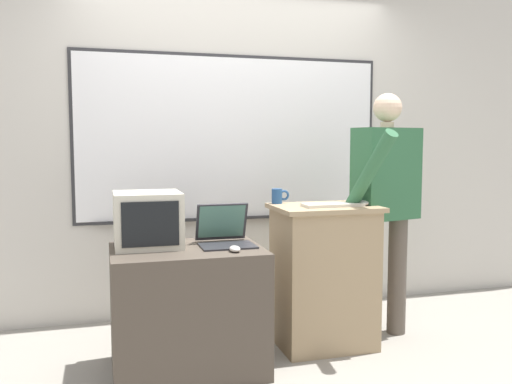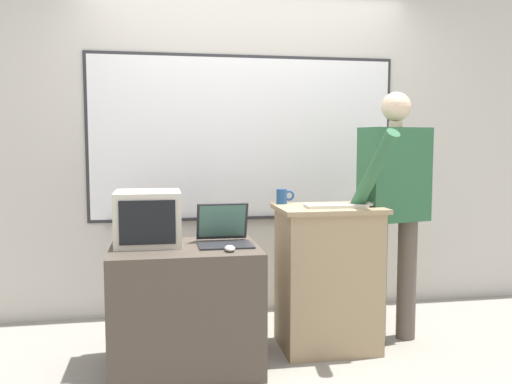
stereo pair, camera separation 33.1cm
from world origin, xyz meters
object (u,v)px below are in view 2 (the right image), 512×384
at_px(lectern_podium, 328,277).
at_px(laptop, 224,231).
at_px(side_desk, 186,307).
at_px(computer_mouse_by_laptop, 230,248).
at_px(coffee_mug, 283,196).
at_px(person_presenter, 394,198).
at_px(wireless_keyboard, 336,206).
at_px(computer_mouse_by_keyboard, 368,204).
at_px(crt_monitor, 148,218).

xyz_separation_m(lectern_podium, laptop, (-0.69, -0.08, 0.34)).
xyz_separation_m(side_desk, laptop, (0.24, 0.07, 0.44)).
xyz_separation_m(side_desk, computer_mouse_by_laptop, (0.24, -0.19, 0.38)).
bearing_deg(side_desk, computer_mouse_by_laptop, -37.28).
distance_m(computer_mouse_by_laptop, coffee_mug, 0.71).
bearing_deg(person_presenter, side_desk, 173.74).
bearing_deg(computer_mouse_by_laptop, side_desk, 142.72).
relative_size(wireless_keyboard, computer_mouse_by_keyboard, 3.90).
height_order(wireless_keyboard, computer_mouse_by_laptop, wireless_keyboard).
bearing_deg(computer_mouse_by_laptop, laptop, 91.22).
bearing_deg(lectern_podium, side_desk, -171.06).
distance_m(person_presenter, computer_mouse_by_laptop, 1.23).
bearing_deg(computer_mouse_by_keyboard, wireless_keyboard, 178.67).
bearing_deg(laptop, computer_mouse_by_keyboard, 0.53).
bearing_deg(lectern_podium, computer_mouse_by_laptop, -154.17).
bearing_deg(computer_mouse_by_laptop, lectern_podium, 25.83).
bearing_deg(laptop, coffee_mug, 31.58).
bearing_deg(computer_mouse_by_laptop, person_presenter, 17.55).
bearing_deg(side_desk, laptop, 16.17).
height_order(side_desk, wireless_keyboard, wireless_keyboard).
bearing_deg(computer_mouse_by_keyboard, coffee_mug, 153.04).
xyz_separation_m(laptop, crt_monitor, (-0.45, 0.04, 0.09)).
distance_m(lectern_podium, computer_mouse_by_keyboard, 0.55).
distance_m(lectern_podium, wireless_keyboard, 0.48).
relative_size(person_presenter, coffee_mug, 13.68).
bearing_deg(side_desk, wireless_keyboard, 4.94).
relative_size(person_presenter, crt_monitor, 4.32).
height_order(computer_mouse_by_laptop, computer_mouse_by_keyboard, computer_mouse_by_keyboard).
height_order(person_presenter, computer_mouse_by_keyboard, person_presenter).
distance_m(person_presenter, laptop, 1.18).
bearing_deg(coffee_mug, crt_monitor, -165.48).
xyz_separation_m(laptop, wireless_keyboard, (0.72, 0.01, 0.14)).
xyz_separation_m(laptop, computer_mouse_by_keyboard, (0.94, 0.01, 0.14)).
relative_size(side_desk, person_presenter, 0.52).
distance_m(side_desk, person_presenter, 1.54).
distance_m(side_desk, wireless_keyboard, 1.13).
distance_m(wireless_keyboard, crt_monitor, 1.18).
height_order(person_presenter, wireless_keyboard, person_presenter).
bearing_deg(computer_mouse_by_keyboard, laptop, -179.47).
bearing_deg(wireless_keyboard, lectern_podium, 115.25).
height_order(side_desk, crt_monitor, crt_monitor).
bearing_deg(computer_mouse_by_keyboard, lectern_podium, 164.39).
relative_size(laptop, computer_mouse_by_keyboard, 3.32).
xyz_separation_m(wireless_keyboard, crt_monitor, (-1.17, 0.02, -0.05)).
relative_size(side_desk, laptop, 2.63).
xyz_separation_m(person_presenter, computer_mouse_by_keyboard, (-0.22, -0.10, -0.02)).
bearing_deg(wireless_keyboard, person_presenter, 12.40).
distance_m(side_desk, coffee_mug, 0.97).
height_order(lectern_podium, wireless_keyboard, wireless_keyboard).
xyz_separation_m(lectern_podium, wireless_keyboard, (0.03, -0.06, 0.48)).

